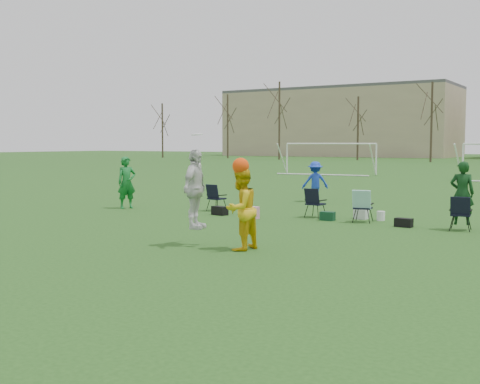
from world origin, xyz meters
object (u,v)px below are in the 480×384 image
Objects in this scene: fielder_blue at (315,182)px; center_contest at (221,199)px; goal_left at (330,150)px; fielder_green_near at (127,183)px.

fielder_blue is 0.63× the size of center_contest.
fielder_blue is 22.51m from goal_left.
fielder_green_near is 0.73× the size of center_contest.
fielder_green_near is 27.25m from goal_left.
goal_left reaches higher than fielder_green_near.
goal_left reaches higher than fielder_blue.
fielder_green_near is 7.87m from fielder_blue.
center_contest is (7.78, -5.28, 0.17)m from fielder_green_near.
goal_left is at bearing -103.12° from fielder_blue.
fielder_green_near is at bearing 16.40° from fielder_blue.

